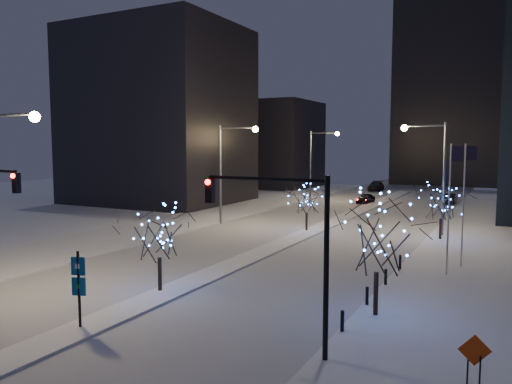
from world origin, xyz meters
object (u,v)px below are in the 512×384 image
Objects in this scene: holiday_tree_median_far at (307,198)px; wayfinding_sign at (79,282)px; holiday_tree_plaza_far at (441,202)px; holiday_tree_median_near at (159,233)px; car_near at (366,199)px; car_far at (376,186)px; traffic_signal_east at (287,234)px; construction_sign at (474,355)px; street_lamp_w_near at (1,173)px; street_lamp_w_far at (317,155)px; car_mid at (450,198)px; holiday_tree_plaza_near at (377,236)px; street_lamp_east at (433,163)px; street_lamp_w_mid at (229,160)px.

holiday_tree_median_far is 27.56m from wayfinding_sign.
holiday_tree_median_near is at bearing -117.03° from holiday_tree_plaza_far.
car_near is 1.14× the size of wayfinding_sign.
car_far is 71.29m from wayfinding_sign.
construction_sign is at bearing 2.89° from traffic_signal_east.
car_far is at bearing 86.61° from street_lamp_w_near.
traffic_signal_east is 27.48m from holiday_tree_median_far.
car_near is (7.44, -0.97, -5.82)m from street_lamp_w_far.
street_lamp_w_far is 47.68m from holiday_tree_median_near.
street_lamp_w_far is 19.61m from car_far.
construction_sign is (6.80, -54.89, 0.50)m from car_mid.
street_lamp_w_far is 9.49m from car_near.
wayfinding_sign is (4.73, -71.12, 1.35)m from car_far.
holiday_tree_plaza_near is (19.87, 4.75, -2.63)m from street_lamp_w_near.
street_lamp_w_near reaches higher than car_mid.
holiday_tree_plaza_far is (2.17, 26.94, -1.46)m from traffic_signal_east.
street_lamp_east reaches higher than holiday_tree_plaza_far.
street_lamp_w_near reaches higher than holiday_tree_plaza_far.
wayfinding_sign is (0.34, -5.98, -1.19)m from holiday_tree_median_near.
street_lamp_w_far reaches higher than holiday_tree_median_near.
wayfinding_sign is at bearing -91.35° from car_far.
holiday_tree_median_near is at bearing 78.47° from car_mid.
street_lamp_w_near reaches higher than traffic_signal_east.
holiday_tree_median_far is at bearing 71.17° from street_lamp_w_near.
street_lamp_w_far is at bearing 177.56° from car_near.
car_far is 1.59× the size of wayfinding_sign.
car_far is (-3.39, 19.29, 0.12)m from car_near.
holiday_tree_median_far reaches higher than wayfinding_sign.
holiday_tree_median_near reaches higher than wayfinding_sign.
car_near is 0.88× the size of holiday_tree_median_far.
holiday_tree_plaza_near is at bearing 70.88° from traffic_signal_east.
construction_sign is (5.46, -28.67, -5.24)m from street_lamp_east.
street_lamp_w_mid is at bearing -177.32° from holiday_tree_plaza_far.
street_lamp_w_far is at bearing 129.80° from holiday_tree_plaza_far.
car_mid is at bearing 92.92° from street_lamp_east.
traffic_signal_east is at bearing -70.68° from street_lamp_w_far.
car_far is 3.17× the size of construction_sign.
street_lamp_w_near is at bearing -98.54° from car_far.
street_lamp_w_mid is 1.74× the size of holiday_tree_plaza_near.
street_lamp_w_mid is at bearing -90.00° from street_lamp_w_far.
street_lamp_east reaches higher than holiday_tree_median_far.
street_lamp_east is at bearing -56.19° from car_near.
construction_sign is at bearing -1.57° from street_lamp_w_near.
holiday_tree_plaza_far is at bearing 2.68° from street_lamp_w_mid.
street_lamp_w_far is at bearing 100.41° from construction_sign.
construction_sign is at bearing -78.65° from car_far.
holiday_tree_median_near is 11.56m from holiday_tree_plaza_near.
street_lamp_east is at bearing 116.41° from holiday_tree_plaza_far.
holiday_tree_plaza_far is at bearing 89.54° from holiday_tree_plaza_near.
holiday_tree_median_near is 6.10m from wayfinding_sign.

